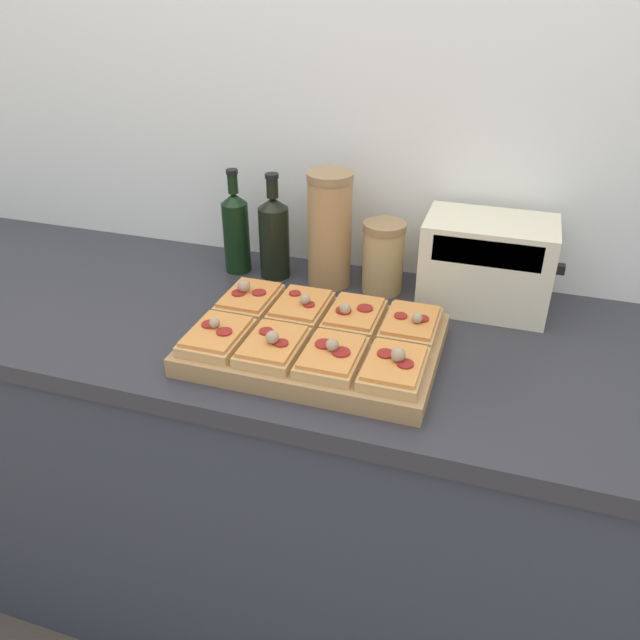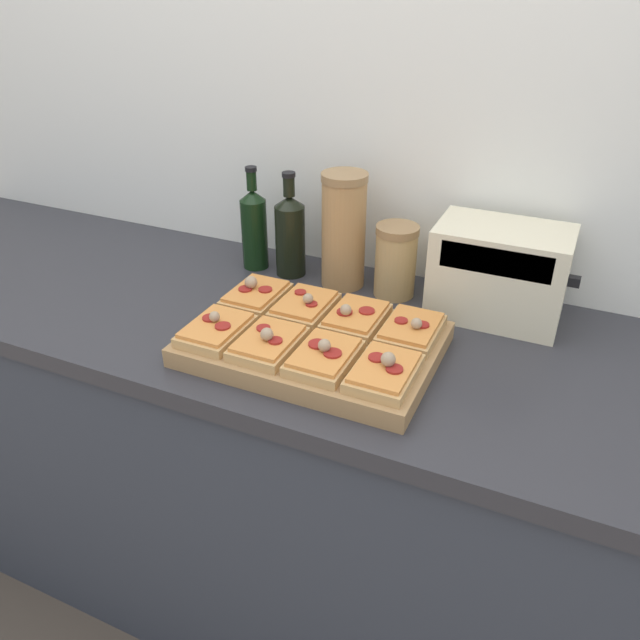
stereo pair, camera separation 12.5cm
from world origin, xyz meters
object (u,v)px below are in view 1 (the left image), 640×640
wine_bottle (274,236)px  toaster_oven (486,264)px  cutting_board (315,344)px  grain_jar_short (383,257)px  grain_jar_tall (329,230)px  olive_oil_bottle (236,231)px

wine_bottle → toaster_oven: size_ratio=0.86×
cutting_board → toaster_oven: bearing=45.8°
cutting_board → grain_jar_short: bearing=78.1°
grain_jar_tall → wine_bottle: bearing=-180.0°
olive_oil_bottle → grain_jar_short: olive_oil_bottle is taller
olive_oil_bottle → wine_bottle: bearing=-0.0°
cutting_board → grain_jar_short: size_ratio=2.84×
olive_oil_bottle → toaster_oven: bearing=-0.1°
olive_oil_bottle → toaster_oven: (0.61, -0.00, -0.00)m
grain_jar_tall → cutting_board: bearing=-77.6°
wine_bottle → olive_oil_bottle: bearing=180.0°
grain_jar_short → grain_jar_tall: bearing=180.0°
grain_jar_tall → grain_jar_short: 0.14m
grain_jar_tall → olive_oil_bottle: bearing=180.0°
olive_oil_bottle → wine_bottle: size_ratio=1.00×
grain_jar_short → wine_bottle: bearing=-180.0°
olive_oil_bottle → grain_jar_short: (0.37, 0.00, -0.02)m
wine_bottle → grain_jar_tall: bearing=0.0°
cutting_board → wine_bottle: wine_bottle is taller
wine_bottle → grain_jar_short: (0.27, 0.00, -0.02)m
olive_oil_bottle → toaster_oven: 0.61m
cutting_board → wine_bottle: bearing=123.9°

